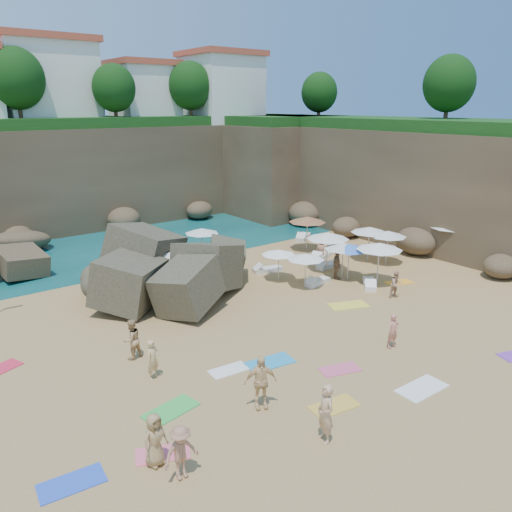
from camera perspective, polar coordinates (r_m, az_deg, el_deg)
ground at (r=24.03m, az=0.57°, el=-7.08°), size 120.00×120.00×0.00m
seawater at (r=50.14m, az=-21.13°, el=4.56°), size 120.00×120.00×0.00m
cliff_back at (r=45.41m, az=-17.36°, el=8.87°), size 44.00×8.00×8.00m
cliff_right at (r=41.61m, az=14.70°, el=8.41°), size 8.00×30.00×8.00m
cliff_corner at (r=48.54m, az=1.87°, el=10.10°), size 10.00×12.00×8.00m
clifftop_buildings at (r=46.14m, az=-17.38°, el=18.03°), size 28.48×9.48×7.00m
clifftop_trees at (r=41.13m, az=-11.62°, el=18.68°), size 35.60×23.82×4.40m
rock_outcrop at (r=27.11m, az=-8.70°, el=-4.42°), size 8.49×6.62×3.23m
parasol_0 at (r=26.82m, az=-9.64°, el=0.07°), size 2.43×2.43×2.30m
parasol_1 at (r=32.60m, az=-6.21°, el=2.87°), size 2.21×2.21×2.09m
parasol_2 at (r=28.47m, az=2.62°, el=0.44°), size 1.96×1.96×1.86m
parasol_3 at (r=32.86m, az=12.85°, el=2.94°), size 2.39×2.39×2.26m
parasol_4 at (r=29.18m, az=9.95°, el=1.15°), size 2.27×2.27×2.15m
parasol_5 at (r=30.22m, az=8.20°, el=2.31°), size 2.58×2.58×2.44m
parasol_6 at (r=34.48m, az=5.89°, el=4.19°), size 2.56×2.56×2.42m
parasol_7 at (r=32.42m, az=14.85°, el=2.48°), size 2.31×2.31×2.18m
parasol_8 at (r=35.06m, az=21.35°, el=3.32°), size 2.56×2.56×2.42m
parasol_9 at (r=27.43m, az=5.69°, el=-0.06°), size 2.08×2.08×1.96m
parasol_10 at (r=29.07m, az=10.61°, el=1.04°), size 2.26×2.26×2.14m
parasol_11 at (r=28.53m, az=13.94°, el=1.08°), size 2.57×2.57×2.43m
lounger_0 at (r=30.36m, az=1.31°, el=-1.58°), size 1.90×0.99×0.28m
lounger_1 at (r=31.51m, az=8.18°, el=-1.07°), size 1.76×0.78×0.26m
lounger_2 at (r=37.90m, az=5.42°, el=2.16°), size 2.05×1.64×0.31m
lounger_3 at (r=33.10m, az=7.40°, el=-0.10°), size 2.16×1.39×0.32m
lounger_4 at (r=28.52m, az=7.04°, el=-2.97°), size 1.75×0.76×0.26m
lounger_5 at (r=28.68m, az=12.84°, el=-3.14°), size 1.71×1.71×0.28m
towel_0 at (r=15.57m, az=-20.32°, el=-23.17°), size 1.80×1.03×0.03m
towel_1 at (r=15.90m, az=-10.60°, el=-21.31°), size 1.75×1.34×0.03m
towel_3 at (r=17.63m, az=-9.71°, el=-16.98°), size 1.98×1.23×0.03m
towel_4 at (r=17.80m, az=8.92°, el=-16.58°), size 1.78×1.08×0.03m
towel_5 at (r=19.67m, az=-3.12°, el=-12.88°), size 1.58×0.90×0.03m
towel_8 at (r=20.15m, az=1.60°, el=-12.05°), size 2.03×1.22×0.03m
towel_9 at (r=19.94m, az=9.54°, el=-12.65°), size 1.72×1.21×0.03m
towel_10 at (r=29.75m, az=16.04°, el=-2.92°), size 1.75×1.24×0.03m
towel_11 at (r=25.52m, az=-8.65°, el=-5.77°), size 1.84×0.92×0.03m
towel_12 at (r=25.84m, az=10.51°, el=-5.56°), size 2.18×1.64×0.03m
towel_13 at (r=19.46m, az=18.43°, el=-14.15°), size 1.97×1.03×0.03m
person_stand_0 at (r=19.15m, az=-11.70°, el=-11.51°), size 0.67×0.57×1.56m
person_stand_1 at (r=20.69m, az=-14.02°, el=-9.24°), size 0.93×0.79×1.67m
person_stand_2 at (r=30.60m, az=-5.53°, el=-0.09°), size 1.16×0.59×1.73m
person_stand_3 at (r=29.28m, az=9.23°, el=-1.00°), size 0.85×1.10×1.75m
person_stand_4 at (r=32.83m, az=7.50°, el=0.78°), size 0.67×0.81×1.45m
person_stand_5 at (r=30.29m, az=-13.80°, el=-0.67°), size 1.67×0.71×1.74m
person_stand_6 at (r=15.74m, az=7.95°, el=-17.41°), size 0.63×0.79×1.90m
person_lie_0 at (r=14.92m, az=-8.45°, el=-23.20°), size 1.04×1.60×0.42m
person_lie_1 at (r=17.44m, az=0.51°, el=-16.29°), size 1.80×2.17×0.46m
person_lie_2 at (r=15.46m, az=-11.34°, el=-21.70°), size 1.11×1.72×0.42m
person_lie_4 at (r=21.97m, az=15.28°, el=-9.65°), size 0.68×1.52×0.35m
person_lie_5 at (r=27.37m, az=15.65°, el=-4.07°), size 0.99×1.53×0.53m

